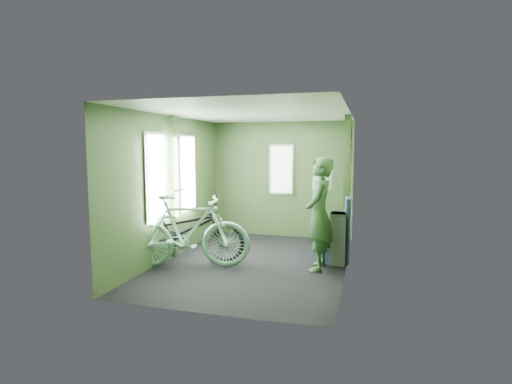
# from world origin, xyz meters

# --- Properties ---
(room) EXTENTS (4.00, 4.02, 2.31)m
(room) POSITION_xyz_m (-0.04, 0.04, 1.44)
(room) COLOR black
(room) RESTS_ON ground
(bicycle_black) EXTENTS (2.11, 1.21, 1.13)m
(bicycle_black) POSITION_xyz_m (-1.08, -0.33, 0.00)
(bicycle_black) COLOR black
(bicycle_black) RESTS_ON ground
(bicycle_mint) EXTENTS (1.96, 1.14, 1.17)m
(bicycle_mint) POSITION_xyz_m (-0.87, -0.56, 0.00)
(bicycle_mint) COLOR #89CBA5
(bicycle_mint) RESTS_ON ground
(passenger) EXTENTS (0.40, 0.65, 1.66)m
(passenger) POSITION_xyz_m (1.00, -0.08, 0.83)
(passenger) COLOR #30542D
(passenger) RESTS_ON ground
(waste_box) EXTENTS (0.23, 0.33, 0.79)m
(waste_box) POSITION_xyz_m (1.26, 0.31, 0.40)
(waste_box) COLOR slate
(waste_box) RESTS_ON ground
(bench_seat) EXTENTS (0.63, 1.02, 1.03)m
(bench_seat) POSITION_xyz_m (1.15, 0.71, 0.30)
(bench_seat) COLOR #2E4662
(bench_seat) RESTS_ON ground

